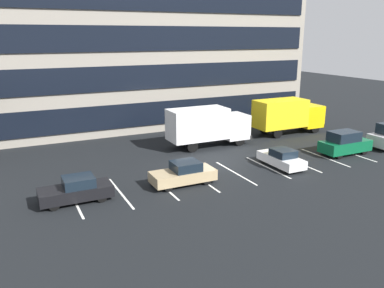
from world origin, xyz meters
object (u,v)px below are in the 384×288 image
box_truck_yellow_all (288,114)px  box_truck_white (207,125)px  sedan_white (281,158)px  suv_forest (345,143)px  sedan_black (76,190)px  sedan_tan (184,174)px

box_truck_yellow_all → box_truck_white: size_ratio=1.00×
sedan_white → suv_forest: 6.74m
sedan_black → sedan_tan: 6.85m
box_truck_white → sedan_white: (2.29, -7.39, -1.27)m
sedan_tan → sedan_white: bearing=-0.1°
suv_forest → sedan_tan: size_ratio=1.01×
suv_forest → box_truck_yellow_all: bearing=87.5°
box_truck_white → sedan_white: size_ratio=1.89×
sedan_black → sedan_white: bearing=-0.9°
suv_forest → sedan_white: bearing=-177.0°
sedan_white → sedan_black: bearing=179.1°
sedan_tan → box_truck_white: bearing=52.3°
box_truck_white → sedan_black: size_ratio=1.77×
sedan_tan → box_truck_yellow_all: bearing=28.1°
box_truck_yellow_all → sedan_white: box_truck_yellow_all is taller
box_truck_yellow_all → sedan_black: size_ratio=1.77×
sedan_black → box_truck_white: bearing=29.7°
sedan_white → sedan_tan: 8.00m
box_truck_white → suv_forest: box_truck_white is taller
box_truck_white → sedan_white: 7.84m
box_truck_white → suv_forest: bearing=-38.0°
box_truck_white → sedan_white: bearing=-72.8°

